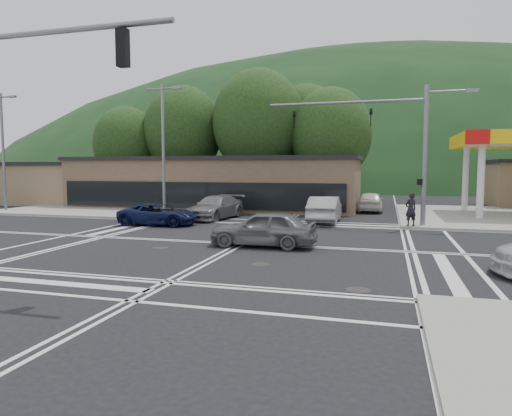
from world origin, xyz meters
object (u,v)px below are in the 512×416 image
(car_grey_center, at_px, (263,228))
(car_northbound, at_px, (215,207))
(car_blue_west, at_px, (158,214))
(car_queue_a, at_px, (325,209))
(pedestrian, at_px, (411,209))
(car_queue_b, at_px, (371,202))

(car_grey_center, relative_size, car_northbound, 0.86)
(car_blue_west, xyz_separation_m, car_grey_center, (7.91, -5.35, 0.14))
(car_grey_center, relative_size, car_queue_a, 0.93)
(pedestrian, bearing_deg, car_blue_west, -19.33)
(car_grey_center, height_order, car_queue_b, car_grey_center)
(car_blue_west, distance_m, pedestrian, 14.55)
(car_blue_west, bearing_deg, car_queue_b, -49.36)
(car_grey_center, relative_size, car_queue_b, 1.00)
(car_blue_west, distance_m, car_queue_b, 16.93)
(car_grey_center, bearing_deg, car_queue_b, 166.43)
(car_grey_center, bearing_deg, car_northbound, -148.96)
(car_blue_west, relative_size, car_grey_center, 1.01)
(car_blue_west, height_order, car_grey_center, car_grey_center)
(car_queue_a, distance_m, pedestrian, 5.21)
(car_northbound, height_order, pedestrian, pedestrian)
(car_queue_a, height_order, car_northbound, car_queue_a)
(car_queue_a, bearing_deg, pedestrian, 161.76)
(car_blue_west, height_order, car_queue_b, car_queue_b)
(car_queue_b, height_order, pedestrian, pedestrian)
(car_blue_west, xyz_separation_m, pedestrian, (14.32, 2.50, 0.44))
(car_grey_center, height_order, car_queue_a, car_queue_a)
(car_blue_west, distance_m, car_northbound, 4.51)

